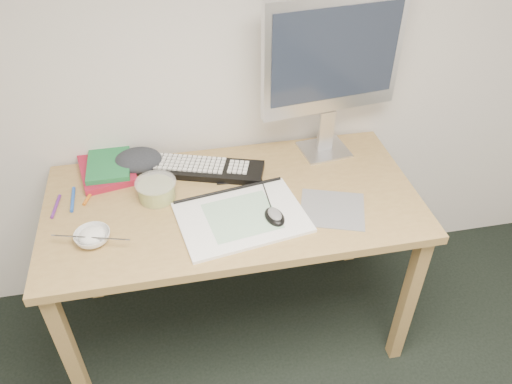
# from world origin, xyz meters

# --- Properties ---
(desk) EXTENTS (1.40, 0.70, 0.75)m
(desk) POSITION_xyz_m (-0.07, 1.43, 0.67)
(desk) COLOR tan
(desk) RESTS_ON ground
(mousepad) EXTENTS (0.29, 0.28, 0.00)m
(mousepad) POSITION_xyz_m (0.28, 1.30, 0.75)
(mousepad) COLOR slate
(mousepad) RESTS_ON desk
(sketchpad) EXTENTS (0.49, 0.38, 0.01)m
(sketchpad) POSITION_xyz_m (-0.06, 1.31, 0.76)
(sketchpad) COLOR silver
(sketchpad) RESTS_ON desk
(keyboard) EXTENTS (0.47, 0.28, 0.03)m
(keyboard) POSITION_xyz_m (-0.14, 1.62, 0.76)
(keyboard) COLOR black
(keyboard) RESTS_ON desk
(monitor) EXTENTS (0.56, 0.20, 0.65)m
(monitor) POSITION_xyz_m (0.36, 1.68, 1.16)
(monitor) COLOR silver
(monitor) RESTS_ON desk
(mouse) EXTENTS (0.08, 0.11, 0.04)m
(mouse) POSITION_xyz_m (0.06, 1.28, 0.78)
(mouse) COLOR black
(mouse) RESTS_ON sketchpad
(rice_bowl) EXTENTS (0.14, 0.14, 0.04)m
(rice_bowl) POSITION_xyz_m (-0.57, 1.30, 0.77)
(rice_bowl) COLOR white
(rice_bowl) RESTS_ON desk
(chopsticks) EXTENTS (0.25, 0.09, 0.02)m
(chopsticks) POSITION_xyz_m (-0.57, 1.27, 0.79)
(chopsticks) COLOR #A8A8AA
(chopsticks) RESTS_ON rice_bowl
(fruit_tub) EXTENTS (0.17, 0.17, 0.07)m
(fruit_tub) POSITION_xyz_m (-0.35, 1.49, 0.79)
(fruit_tub) COLOR #CECF49
(fruit_tub) RESTS_ON desk
(book_red) EXTENTS (0.25, 0.30, 0.03)m
(book_red) POSITION_xyz_m (-0.54, 1.70, 0.76)
(book_red) COLOR maroon
(book_red) RESTS_ON desk
(book_green) EXTENTS (0.17, 0.23, 0.02)m
(book_green) POSITION_xyz_m (-0.53, 1.70, 0.79)
(book_green) COLOR #1B6F38
(book_green) RESTS_ON book_red
(cloth_lump) EXTENTS (0.16, 0.14, 0.07)m
(cloth_lump) POSITION_xyz_m (-0.41, 1.71, 0.78)
(cloth_lump) COLOR #26282E
(cloth_lump) RESTS_ON desk
(pencil_pink) EXTENTS (0.20, 0.01, 0.01)m
(pencil_pink) POSITION_xyz_m (-0.14, 1.43, 0.75)
(pencil_pink) COLOR pink
(pencil_pink) RESTS_ON desk
(pencil_tan) EXTENTS (0.19, 0.07, 0.01)m
(pencil_tan) POSITION_xyz_m (-0.03, 1.45, 0.75)
(pencil_tan) COLOR tan
(pencil_tan) RESTS_ON desk
(pencil_black) EXTENTS (0.18, 0.02, 0.01)m
(pencil_black) POSITION_xyz_m (-0.03, 1.52, 0.75)
(pencil_black) COLOR black
(pencil_black) RESTS_ON desk
(marker_blue) EXTENTS (0.02, 0.14, 0.01)m
(marker_blue) POSITION_xyz_m (-0.66, 1.54, 0.76)
(marker_blue) COLOR blue
(marker_blue) RESTS_ON desk
(marker_orange) EXTENTS (0.05, 0.13, 0.01)m
(marker_orange) POSITION_xyz_m (-0.60, 1.56, 0.76)
(marker_orange) COLOR orange
(marker_orange) RESTS_ON desk
(marker_purple) EXTENTS (0.03, 0.13, 0.01)m
(marker_purple) POSITION_xyz_m (-0.72, 1.51, 0.76)
(marker_purple) COLOR #5B227D
(marker_purple) RESTS_ON desk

